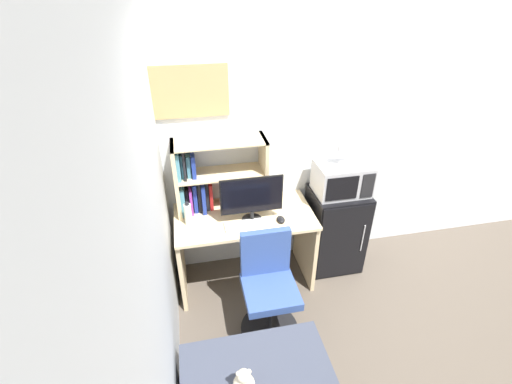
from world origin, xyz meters
The scene contains 14 objects.
wall_back centered at (0.40, 0.02, 1.30)m, with size 6.40×0.04×2.60m, color silver.
wall_left centered at (-1.62, -1.60, 1.30)m, with size 0.04×4.40×2.60m, color silver.
desk centered at (-0.93, -0.33, 0.54)m, with size 1.24×0.65×0.78m.
hutch_bookshelf centered at (-1.23, -0.14, 1.09)m, with size 0.80×0.30×0.66m.
monitor centered at (-0.88, -0.41, 1.01)m, with size 0.54×0.17×0.42m.
keyboard centered at (-0.92, -0.49, 0.79)m, with size 0.42×0.13×0.02m, color silver.
computer_mouse centered at (-0.63, -0.48, 0.80)m, with size 0.07×0.10×0.04m, color black.
water_bottle centered at (-1.42, -0.36, 0.88)m, with size 0.06×0.06×0.22m.
mini_fridge centered at (0.00, -0.26, 0.43)m, with size 0.52×0.49×0.86m.
microwave centered at (0.00, -0.26, 1.01)m, with size 0.49×0.35×0.30m.
desk_fan centered at (0.01, -0.26, 1.30)m, with size 0.17×0.11×0.25m.
desk_chair centered at (-0.84, -0.91, 0.41)m, with size 0.49×0.49×0.92m.
teddy_bear centered at (-1.18, -1.70, 0.55)m, with size 0.13×0.13×0.20m.
wall_corkboard centered at (-1.34, -0.01, 1.82)m, with size 0.71×0.02×0.42m, color tan.
Camera 1 is at (-1.36, -2.92, 2.63)m, focal length 25.18 mm.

